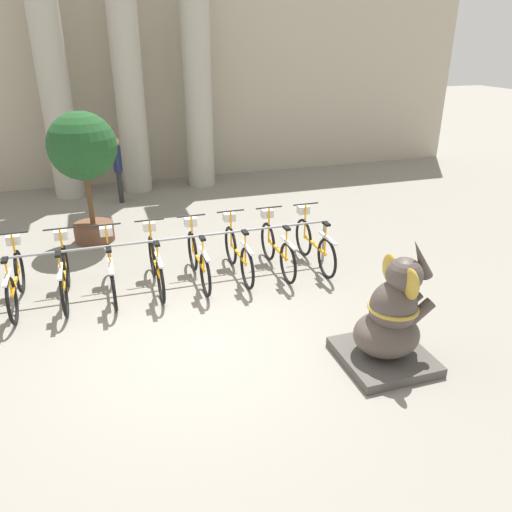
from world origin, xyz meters
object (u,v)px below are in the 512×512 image
bicycle_3 (111,270)px  bicycle_5 (198,258)px  bicycle_2 (64,274)px  bicycle_6 (238,252)px  bicycle_4 (156,264)px  bicycle_7 (277,248)px  person_pedestrian (118,164)px  potted_tree (83,155)px  bicycle_1 (15,280)px  bicycle_8 (314,243)px  elephant_statue (391,322)px

bicycle_3 → bicycle_5: bearing=0.6°
bicycle_2 → bicycle_6: 2.77m
bicycle_4 → bicycle_7: 2.08m
person_pedestrian → potted_tree: size_ratio=0.62×
bicycle_2 → bicycle_4: bearing=-1.5°
bicycle_1 → bicycle_8: same height
bicycle_3 → bicycle_1: bearing=177.8°
bicycle_2 → person_pedestrian: (1.16, 4.83, 0.52)m
bicycle_2 → bicycle_4: same height
bicycle_2 → bicycle_5: same height
bicycle_4 → bicycle_7: size_ratio=1.00×
person_pedestrian → bicycle_3: bearing=-95.5°
bicycle_2 → bicycle_3: 0.69m
bicycle_2 → bicycle_3: (0.69, -0.04, 0.00)m
bicycle_4 → potted_tree: 2.89m
bicycle_3 → bicycle_8: (3.46, 0.01, 0.00)m
bicycle_7 → potted_tree: size_ratio=0.67×
bicycle_2 → potted_tree: (0.47, 2.37, 1.31)m
bicycle_6 → bicycle_1: bearing=179.9°
bicycle_2 → bicycle_4: 1.39m
bicycle_1 → bicycle_3: same height
bicycle_3 → bicycle_5: same height
bicycle_1 → bicycle_5: same height
bicycle_4 → bicycle_5: (0.69, 0.01, 0.00)m
bicycle_3 → potted_tree: potted_tree is taller
bicycle_2 → potted_tree: 2.75m
bicycle_4 → potted_tree: bearing=110.8°
bicycle_6 → bicycle_8: size_ratio=1.00×
bicycle_1 → bicycle_7: (4.16, -0.03, 0.00)m
bicycle_1 → bicycle_2: bearing=-0.8°
bicycle_1 → bicycle_4: 2.08m
bicycle_7 → potted_tree: bearing=141.4°
bicycle_8 → bicycle_7: bearing=178.8°
bicycle_5 → potted_tree: (-1.61, 2.40, 1.31)m
person_pedestrian → bicycle_7: bearing=-64.6°
bicycle_8 → potted_tree: (-3.69, 2.40, 1.31)m
bicycle_2 → bicycle_7: 3.46m
bicycle_1 → bicycle_3: (1.39, -0.05, 0.00)m
bicycle_3 → bicycle_4: bearing=0.7°
bicycle_8 → person_pedestrian: bearing=121.6°
bicycle_7 → elephant_statue: bearing=-82.3°
bicycle_3 → elephant_statue: elephant_statue is taller
bicycle_1 → person_pedestrian: person_pedestrian is taller
bicycle_8 → potted_tree: size_ratio=0.67×
bicycle_5 → bicycle_8: same height
bicycle_2 → bicycle_8: same height
bicycle_1 → person_pedestrian: (1.85, 4.82, 0.52)m
bicycle_2 → bicycle_8: (4.16, -0.03, 0.00)m
bicycle_6 → bicycle_8: bearing=-1.4°
bicycle_1 → bicycle_7: size_ratio=1.00×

